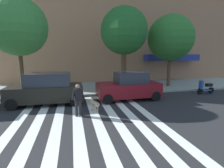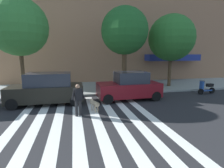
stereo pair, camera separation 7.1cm
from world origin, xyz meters
The scene contains 11 objects.
ground_plane centered at (0.00, 5.90, 0.00)m, with size 160.00×160.00×0.00m, color #232326.
sidewalk_far centered at (0.00, 14.80, 0.07)m, with size 80.00×6.00×0.15m, color gray.
crosswalk_stripes centered at (0.82, 5.90, 0.00)m, with size 6.75×11.20×0.01m.
parked_car_behind_first centered at (-1.38, 10.31, 0.96)m, with size 4.48×2.03×1.97m.
parked_car_third_in_line centered at (3.99, 10.31, 0.91)m, with size 4.30×2.09×1.92m.
parked_scooter centered at (10.52, 10.60, 0.48)m, with size 1.63×0.53×1.11m.
street_tree_nearest centered at (-3.32, 12.62, 4.97)m, with size 4.01×4.01×6.84m.
street_tree_middle centered at (4.38, 12.85, 4.93)m, with size 3.79×3.79×6.70m.
street_tree_further centered at (9.10, 13.81, 4.58)m, with size 4.20×4.20×6.54m.
pedestrian_dog_walker centered at (0.45, 7.65, 0.93)m, with size 0.69×0.36×1.64m.
dog_on_leash centered at (1.32, 8.21, 0.44)m, with size 0.50×0.97×0.65m.
Camera 2 is at (0.27, -1.11, 3.10)m, focal length 28.20 mm.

